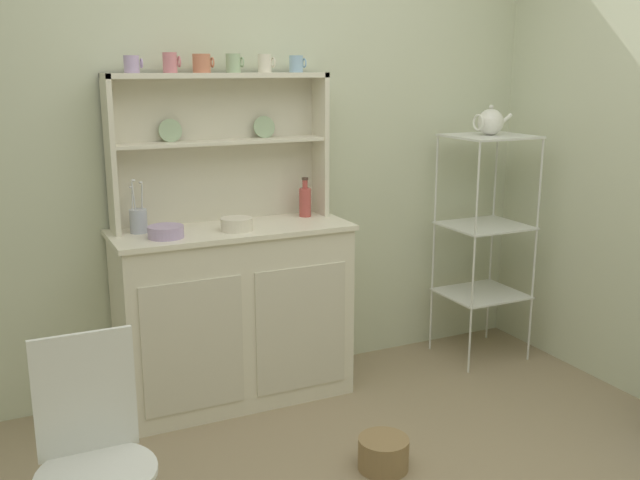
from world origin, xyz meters
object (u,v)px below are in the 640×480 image
object	(u,v)px
jam_bottle	(305,201)
utensil_jar	(138,220)
floor_basket	(383,453)
cup_lilac_0	(132,64)
bakers_rack	(485,219)
hutch_shelf_unit	(218,136)
wire_chair	(92,445)
bowl_mixing_large	(166,232)
hutch_cabinet	(234,312)
porcelain_teapot	(490,122)

from	to	relation	value
jam_bottle	utensil_jar	world-z (taller)	utensil_jar
floor_basket	cup_lilac_0	xyz separation A→B (m)	(-0.74, 1.01, 1.57)
bakers_rack	hutch_shelf_unit	bearing A→B (deg)	170.85
bakers_rack	wire_chair	xyz separation A→B (m)	(-2.29, -1.06, -0.29)
cup_lilac_0	bowl_mixing_large	size ratio (longest dim) A/B	0.51
hutch_cabinet	jam_bottle	distance (m)	0.67
bakers_rack	wire_chair	distance (m)	2.54
hutch_cabinet	utensil_jar	world-z (taller)	utensil_jar
cup_lilac_0	bowl_mixing_large	distance (m)	0.76
hutch_cabinet	utensil_jar	distance (m)	0.65
wire_chair	bowl_mixing_large	world-z (taller)	bowl_mixing_large
cup_lilac_0	wire_chair	bearing A→B (deg)	-109.07
porcelain_teapot	floor_basket	bearing A→B (deg)	-143.63
hutch_cabinet	cup_lilac_0	distance (m)	1.26
bowl_mixing_large	wire_chair	bearing A→B (deg)	-115.31
hutch_shelf_unit	cup_lilac_0	bearing A→B (deg)	-173.95
hutch_cabinet	hutch_shelf_unit	xyz separation A→B (m)	(0.00, 0.16, 0.85)
hutch_cabinet	porcelain_teapot	distance (m)	1.70
hutch_shelf_unit	floor_basket	distance (m)	1.66
wire_chair	bowl_mixing_large	xyz separation A→B (m)	(0.50, 1.06, 0.39)
jam_bottle	bowl_mixing_large	bearing A→B (deg)	-168.12
wire_chair	porcelain_teapot	bearing A→B (deg)	49.12
hutch_shelf_unit	cup_lilac_0	world-z (taller)	cup_lilac_0
cup_lilac_0	utensil_jar	bearing A→B (deg)	-116.45
hutch_shelf_unit	bowl_mixing_large	distance (m)	0.57
hutch_shelf_unit	wire_chair	world-z (taller)	hutch_shelf_unit
bakers_rack	utensil_jar	size ratio (longest dim) A/B	5.02
utensil_jar	hutch_cabinet	bearing A→B (deg)	-10.40
hutch_cabinet	floor_basket	world-z (taller)	hutch_cabinet
bakers_rack	floor_basket	size ratio (longest dim) A/B	5.99
porcelain_teapot	cup_lilac_0	bearing A→B (deg)	174.10
utensil_jar	porcelain_teapot	size ratio (longest dim) A/B	1.10
wire_chair	cup_lilac_0	xyz separation A→B (m)	(0.43, 1.26, 1.13)
hutch_shelf_unit	bakers_rack	distance (m)	1.55
hutch_shelf_unit	utensil_jar	world-z (taller)	hutch_shelf_unit
hutch_shelf_unit	bakers_rack	size ratio (longest dim) A/B	0.84
wire_chair	jam_bottle	distance (m)	1.81
bakers_rack	bowl_mixing_large	size ratio (longest dim) A/B	7.86
cup_lilac_0	porcelain_teapot	distance (m)	1.89
floor_basket	utensil_jar	bearing A→B (deg)	128.14
bakers_rack	bowl_mixing_large	bearing A→B (deg)	-179.87
hutch_shelf_unit	porcelain_teapot	bearing A→B (deg)	-9.16
hutch_cabinet	bowl_mixing_large	size ratio (longest dim) A/B	7.09
hutch_shelf_unit	cup_lilac_0	xyz separation A→B (m)	(-0.40, -0.04, 0.34)
jam_bottle	utensil_jar	bearing A→B (deg)	-179.43
utensil_jar	bowl_mixing_large	bearing A→B (deg)	-59.38
floor_basket	utensil_jar	size ratio (longest dim) A/B	0.84
bowl_mixing_large	utensil_jar	distance (m)	0.18
floor_basket	cup_lilac_0	bearing A→B (deg)	126.09
cup_lilac_0	bowl_mixing_large	world-z (taller)	cup_lilac_0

